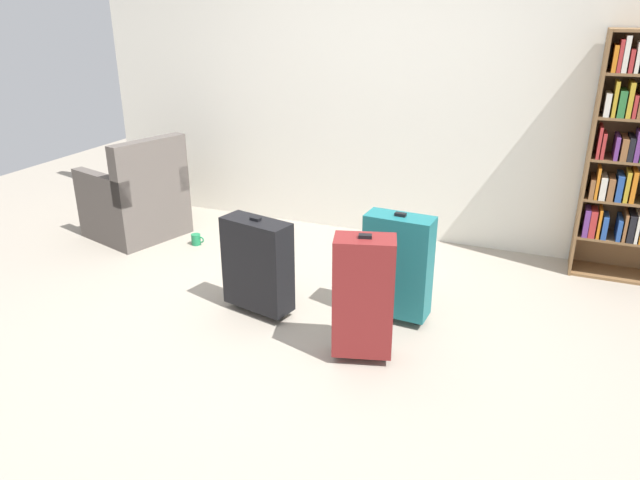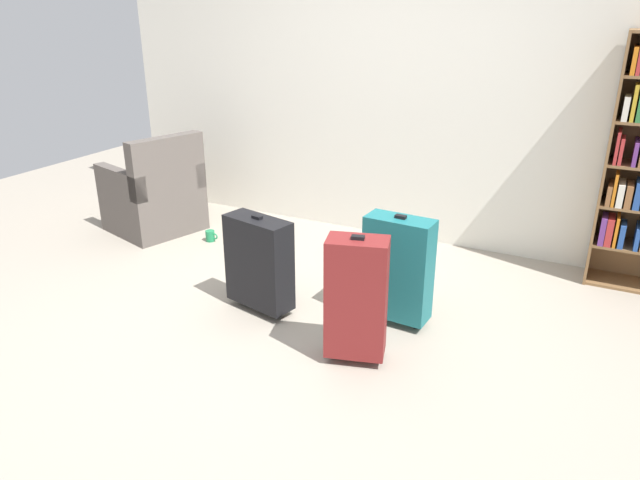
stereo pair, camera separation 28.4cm
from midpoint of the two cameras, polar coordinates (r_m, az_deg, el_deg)
ground_plane at (r=3.75m, az=-1.02°, el=-9.26°), size 9.61×9.61×0.00m
back_wall at (r=5.10m, az=9.70°, el=14.40°), size 5.49×0.10×2.60m
armchair at (r=5.50m, az=-14.23°, el=4.04°), size 0.87×0.87×0.90m
mug at (r=5.22m, az=-9.03°, el=0.37°), size 0.12×0.08×0.10m
suitcase_dark_red at (r=3.34m, az=5.99°, el=-5.62°), size 0.38×0.28×0.78m
suitcase_teal at (r=3.78m, az=9.69°, el=-2.75°), size 0.44×0.22×0.74m
suitcase_black at (r=3.89m, az=-3.85°, el=-2.19°), size 0.50×0.29×0.68m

